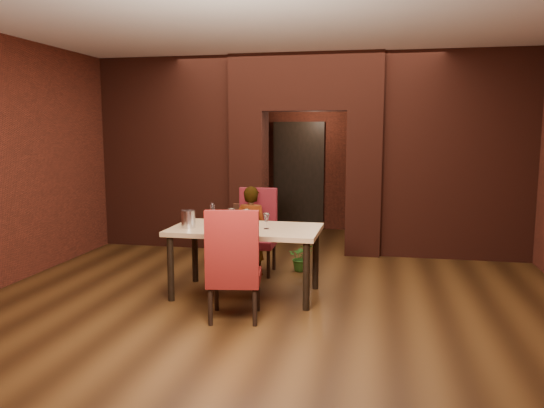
# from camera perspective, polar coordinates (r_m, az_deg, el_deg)

# --- Properties ---
(floor) EXTENTS (8.00, 8.00, 0.00)m
(floor) POSITION_cam_1_polar(r_m,az_deg,el_deg) (7.01, 1.29, -8.61)
(floor) COLOR #412610
(floor) RESTS_ON ground
(ceiling) EXTENTS (7.00, 8.00, 0.04)m
(ceiling) POSITION_cam_1_polar(r_m,az_deg,el_deg) (6.82, 1.38, 18.10)
(ceiling) COLOR silver
(ceiling) RESTS_ON ground
(wall_back) EXTENTS (7.00, 0.04, 3.20)m
(wall_back) POSITION_cam_1_polar(r_m,az_deg,el_deg) (10.69, 5.10, 5.80)
(wall_back) COLOR maroon
(wall_back) RESTS_ON ground
(wall_front) EXTENTS (7.00, 0.04, 3.20)m
(wall_front) POSITION_cam_1_polar(r_m,az_deg,el_deg) (2.89, -12.64, -0.21)
(wall_front) COLOR maroon
(wall_front) RESTS_ON ground
(wall_left) EXTENTS (0.04, 8.00, 3.20)m
(wall_left) POSITION_cam_1_polar(r_m,az_deg,el_deg) (8.11, -23.90, 4.46)
(wall_left) COLOR maroon
(wall_left) RESTS_ON ground
(pillar_left) EXTENTS (0.55, 0.55, 2.30)m
(pillar_left) POSITION_cam_1_polar(r_m,az_deg,el_deg) (8.91, -2.45, 2.50)
(pillar_left) COLOR maroon
(pillar_left) RESTS_ON ground
(pillar_right) EXTENTS (0.55, 0.55, 2.30)m
(pillar_right) POSITION_cam_1_polar(r_m,az_deg,el_deg) (8.66, 9.86, 2.22)
(pillar_right) COLOR maroon
(pillar_right) RESTS_ON ground
(lintel) EXTENTS (2.45, 0.55, 0.90)m
(lintel) POSITION_cam_1_polar(r_m,az_deg,el_deg) (8.73, 3.71, 12.89)
(lintel) COLOR maroon
(lintel) RESTS_ON ground
(wing_wall_left) EXTENTS (2.28, 0.35, 3.20)m
(wing_wall_left) POSITION_cam_1_polar(r_m,az_deg,el_deg) (9.32, -10.97, 5.37)
(wing_wall_left) COLOR maroon
(wing_wall_left) RESTS_ON ground
(wing_wall_right) EXTENTS (2.28, 0.35, 3.20)m
(wing_wall_right) POSITION_cam_1_polar(r_m,az_deg,el_deg) (8.71, 19.30, 4.89)
(wing_wall_right) COLOR maroon
(wing_wall_right) RESTS_ON ground
(vent_panel) EXTENTS (0.40, 0.03, 0.50)m
(vent_panel) POSITION_cam_1_polar(r_m,az_deg,el_deg) (8.71, -2.89, -1.62)
(vent_panel) COLOR #A55030
(vent_panel) RESTS_ON ground
(rear_door) EXTENTS (0.90, 0.08, 2.10)m
(rear_door) POSITION_cam_1_polar(r_m,az_deg,el_deg) (10.71, 2.90, 2.88)
(rear_door) COLOR black
(rear_door) RESTS_ON ground
(rear_door_frame) EXTENTS (1.02, 0.04, 2.22)m
(rear_door_frame) POSITION_cam_1_polar(r_m,az_deg,el_deg) (10.67, 2.87, 2.86)
(rear_door_frame) COLOR black
(rear_door_frame) RESTS_ON ground
(dining_table) EXTENTS (1.79, 1.02, 0.84)m
(dining_table) POSITION_cam_1_polar(r_m,az_deg,el_deg) (6.48, -2.84, -6.16)
(dining_table) COLOR tan
(dining_table) RESTS_ON ground
(chair_far) EXTENTS (0.55, 0.55, 1.18)m
(chair_far) POSITION_cam_1_polar(r_m,az_deg,el_deg) (7.40, -1.81, -3.01)
(chair_far) COLOR maroon
(chair_far) RESTS_ON ground
(chair_near) EXTENTS (0.63, 0.63, 1.20)m
(chair_near) POSITION_cam_1_polar(r_m,az_deg,el_deg) (5.66, -4.06, -6.38)
(chair_near) COLOR maroon
(chair_near) RESTS_ON ground
(person_seated) EXTENTS (0.47, 0.33, 1.24)m
(person_seated) POSITION_cam_1_polar(r_m,az_deg,el_deg) (7.31, -2.26, -2.90)
(person_seated) COLOR white
(person_seated) RESTS_ON ground
(wine_glass_a) EXTENTS (0.09, 0.09, 0.22)m
(wine_glass_a) POSITION_cam_1_polar(r_m,az_deg,el_deg) (6.46, -4.37, -1.46)
(wine_glass_a) COLOR white
(wine_glass_a) RESTS_ON dining_table
(wine_glass_b) EXTENTS (0.09, 0.09, 0.22)m
(wine_glass_b) POSITION_cam_1_polar(r_m,az_deg,el_deg) (6.38, -2.75, -1.55)
(wine_glass_b) COLOR white
(wine_glass_b) RESTS_ON dining_table
(wine_glass_c) EXTENTS (0.08, 0.08, 0.19)m
(wine_glass_c) POSITION_cam_1_polar(r_m,az_deg,el_deg) (6.27, -0.61, -1.85)
(wine_glass_c) COLOR white
(wine_glass_c) RESTS_ON dining_table
(tasting_sheet) EXTENTS (0.36, 0.33, 0.00)m
(tasting_sheet) POSITION_cam_1_polar(r_m,az_deg,el_deg) (6.26, -5.42, -2.76)
(tasting_sheet) COLOR white
(tasting_sheet) RESTS_ON dining_table
(wine_bucket) EXTENTS (0.17, 0.17, 0.21)m
(wine_bucket) POSITION_cam_1_polar(r_m,az_deg,el_deg) (6.44, -8.98, -1.60)
(wine_bucket) COLOR silver
(wine_bucket) RESTS_ON dining_table
(water_bottle) EXTENTS (0.06, 0.06, 0.28)m
(water_bottle) POSITION_cam_1_polar(r_m,az_deg,el_deg) (6.55, -6.43, -1.09)
(water_bottle) COLOR silver
(water_bottle) RESTS_ON dining_table
(potted_plant) EXTENTS (0.41, 0.37, 0.40)m
(potted_plant) POSITION_cam_1_polar(r_m,az_deg,el_deg) (7.60, 3.21, -5.74)
(potted_plant) COLOR #2C601C
(potted_plant) RESTS_ON ground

